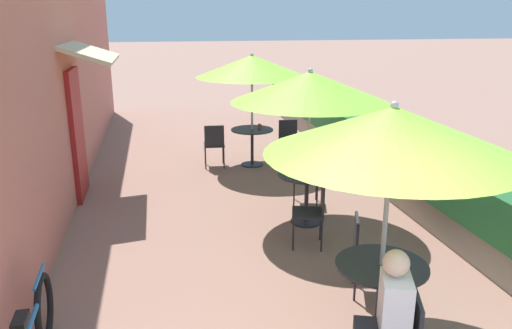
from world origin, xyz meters
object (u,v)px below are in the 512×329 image
at_px(patio_table_far, 252,138).
at_px(patio_umbrella_far, 252,66).
at_px(coffee_cup_near, 389,258).
at_px(patio_umbrella_mid, 310,87).
at_px(cafe_chair_near_left, 366,249).
at_px(seated_patron_near_right, 386,317).
at_px(cafe_chair_far_left, 289,138).
at_px(coffee_cup_far, 260,126).
at_px(patio_table_near, 380,282).
at_px(cafe_chair_mid_left, 301,173).
at_px(patio_umbrella_near, 392,131).
at_px(cafe_chair_far_right, 214,142).
at_px(patio_table_mid, 307,186).
at_px(cafe_chair_mid_right, 314,208).

height_order(patio_table_far, patio_umbrella_far, patio_umbrella_far).
height_order(coffee_cup_near, patio_umbrella_mid, patio_umbrella_mid).
bearing_deg(cafe_chair_near_left, patio_umbrella_mid, -159.18).
bearing_deg(seated_patron_near_right, cafe_chair_far_left, 10.93).
bearing_deg(coffee_cup_far, cafe_chair_far_left, -2.05).
height_order(patio_table_near, cafe_chair_far_left, cafe_chair_far_left).
xyz_separation_m(cafe_chair_near_left, cafe_chair_mid_left, (0.08, 2.73, 0.00)).
bearing_deg(patio_umbrella_near, cafe_chair_near_left, 76.42).
distance_m(cafe_chair_mid_left, cafe_chair_far_right, 2.52).
relative_size(patio_table_mid, cafe_chair_mid_right, 0.96).
height_order(patio_table_near, patio_umbrella_far, patio_umbrella_far).
relative_size(patio_umbrella_far, cafe_chair_far_left, 2.56).
bearing_deg(cafe_chair_mid_left, coffee_cup_far, -159.50).
bearing_deg(patio_table_mid, coffee_cup_near, -90.98).
bearing_deg(patio_table_far, cafe_chair_near_left, -86.93).
bearing_deg(patio_umbrella_mid, coffee_cup_near, -90.98).
xyz_separation_m(cafe_chair_mid_right, patio_umbrella_far, (-0.08, 3.78, 1.45)).
distance_m(patio_table_near, cafe_chair_far_right, 5.79).
bearing_deg(cafe_chair_far_right, patio_table_near, -77.28).
bearing_deg(cafe_chair_mid_left, patio_umbrella_near, 11.54).
relative_size(cafe_chair_mid_left, cafe_chair_far_left, 1.00).
distance_m(coffee_cup_near, patio_table_mid, 2.71).
bearing_deg(patio_umbrella_mid, patio_umbrella_far, 94.10).
height_order(patio_table_far, cafe_chair_far_right, cafe_chair_far_right).
distance_m(patio_umbrella_near, cafe_chair_mid_left, 3.77).
xyz_separation_m(seated_patron_near_right, patio_umbrella_mid, (0.41, 3.43, 1.28)).
xyz_separation_m(patio_table_mid, cafe_chair_mid_left, (0.13, 0.75, -0.04)).
height_order(patio_umbrella_far, cafe_chair_far_right, patio_umbrella_far).
relative_size(cafe_chair_near_left, patio_umbrella_far, 0.39).
bearing_deg(patio_umbrella_near, cafe_chair_mid_right, 90.16).
height_order(cafe_chair_near_left, coffee_cup_far, cafe_chair_near_left).
relative_size(seated_patron_near_right, patio_umbrella_mid, 0.56).
xyz_separation_m(cafe_chair_far_right, coffee_cup_far, (0.92, 0.06, 0.27)).
xyz_separation_m(seated_patron_near_right, cafe_chair_mid_right, (0.28, 2.68, -0.17)).
xyz_separation_m(patio_umbrella_mid, cafe_chair_far_left, (0.54, 3.05, -1.45)).
bearing_deg(cafe_chair_mid_right, patio_table_mid, 5.76).
height_order(cafe_chair_far_left, cafe_chair_far_right, same).
height_order(cafe_chair_mid_left, cafe_chair_far_right, same).
bearing_deg(patio_umbrella_far, cafe_chair_far_left, 1.49).
xyz_separation_m(coffee_cup_near, cafe_chair_mid_left, (0.18, 3.45, -0.27)).
relative_size(patio_table_far, cafe_chair_far_left, 0.96).
relative_size(cafe_chair_mid_left, cafe_chair_mid_right, 1.00).
bearing_deg(patio_umbrella_far, seated_patron_near_right, -91.73).
xyz_separation_m(patio_table_mid, patio_umbrella_far, (-0.22, 3.03, 1.41)).
xyz_separation_m(patio_umbrella_far, cafe_chair_far_left, (0.76, 0.02, -1.45)).
relative_size(patio_table_near, cafe_chair_near_left, 0.96).
bearing_deg(cafe_chair_near_left, cafe_chair_far_left, -166.27).
xyz_separation_m(coffee_cup_near, patio_table_mid, (0.05, 2.70, -0.23)).
relative_size(patio_umbrella_mid, coffee_cup_far, 24.72).
xyz_separation_m(coffee_cup_near, patio_table_far, (-0.17, 5.72, -0.23)).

